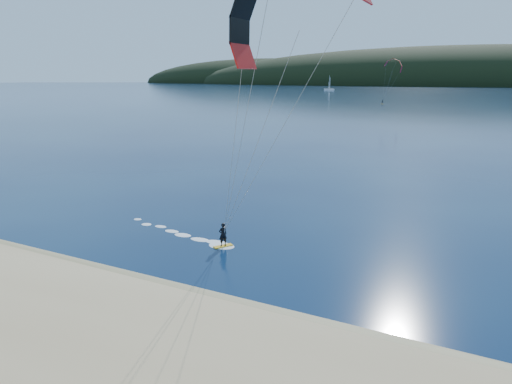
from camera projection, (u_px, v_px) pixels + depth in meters
ground at (117, 334)px, 21.90m from camera, size 1800.00×1800.00×0.00m
wet_sand at (175, 294)px, 25.77m from camera, size 220.00×2.50×0.10m
headland at (488, 85)px, 664.57m from camera, size 1200.00×310.00×140.00m
kitesurfer_near at (292, 44)px, 22.46m from camera, size 22.11×8.16×17.28m
kitesurfer_far at (393, 68)px, 196.01m from camera, size 9.52×7.81×18.55m
sailboat at (329, 89)px, 414.00m from camera, size 9.35×5.87×13.07m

